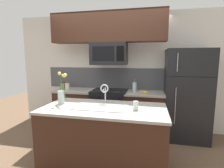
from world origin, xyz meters
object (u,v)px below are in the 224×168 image
at_px(microwave, 109,54).
at_px(flower_vase, 62,94).
at_px(storage_jar_tall, 63,86).
at_px(refrigerator, 186,95).
at_px(sink_faucet, 105,91).
at_px(storage_jar_medium, 67,86).
at_px(banana_bunch, 144,92).
at_px(french_press, 135,87).
at_px(stove_range, 109,111).
at_px(drinking_glass, 136,106).

distance_m(microwave, flower_vase, 1.42).
relative_size(storage_jar_tall, flower_vase, 0.32).
relative_size(refrigerator, sink_faucet, 5.85).
xyz_separation_m(microwave, storage_jar_tall, (-1.10, 0.02, -0.71)).
distance_m(microwave, storage_jar_medium, 1.21).
bearing_deg(storage_jar_medium, banana_bunch, -2.00).
xyz_separation_m(refrigerator, french_press, (-1.03, 0.04, 0.11)).
bearing_deg(microwave, stove_range, 90.16).
distance_m(refrigerator, flower_vase, 2.39).
xyz_separation_m(sink_faucet, drinking_glass, (0.50, -0.25, -0.14)).
distance_m(stove_range, refrigerator, 1.62).
distance_m(stove_range, storage_jar_medium, 1.12).
height_order(french_press, drinking_glass, french_press).
xyz_separation_m(banana_bunch, sink_faucet, (-0.57, -0.97, 0.18)).
bearing_deg(storage_jar_medium, drinking_glass, -37.71).
relative_size(banana_bunch, flower_vase, 0.38).
distance_m(stove_range, microwave, 1.24).
bearing_deg(french_press, storage_jar_medium, -177.67).
bearing_deg(storage_jar_tall, storage_jar_medium, 0.45).
distance_m(banana_bunch, french_press, 0.24).
relative_size(stove_range, storage_jar_tall, 5.80).
height_order(microwave, refrigerator, microwave).
bearing_deg(banana_bunch, refrigerator, 5.59).
xyz_separation_m(stove_range, microwave, (0.00, -0.02, 1.24)).
bearing_deg(storage_jar_tall, refrigerator, 0.49).
bearing_deg(flower_vase, storage_jar_tall, 117.34).
xyz_separation_m(storage_jar_tall, french_press, (1.63, 0.06, 0.02)).
height_order(banana_bunch, sink_faucet, sink_faucet).
relative_size(storage_jar_medium, flower_vase, 0.33).
bearing_deg(flower_vase, storage_jar_medium, 112.71).
xyz_separation_m(stove_range, storage_jar_medium, (-0.99, -0.00, 0.53)).
distance_m(stove_range, sink_faucet, 1.23).
distance_m(stove_range, drinking_glass, 1.53).
height_order(banana_bunch, french_press, french_press).
distance_m(refrigerator, sink_faucet, 1.76).
height_order(storage_jar_medium, banana_bunch, storage_jar_medium).
distance_m(storage_jar_tall, storage_jar_medium, 0.12).
height_order(storage_jar_medium, drinking_glass, storage_jar_medium).
distance_m(stove_range, flower_vase, 1.41).
bearing_deg(drinking_glass, refrigerator, 55.41).
xyz_separation_m(stove_range, drinking_glass, (0.67, -1.28, 0.51)).
height_order(storage_jar_tall, french_press, french_press).
bearing_deg(microwave, drinking_glass, -62.07).
height_order(microwave, storage_jar_medium, microwave).
height_order(french_press, sink_faucet, sink_faucet).
relative_size(stove_range, flower_vase, 1.86).
xyz_separation_m(refrigerator, flower_vase, (-2.05, -1.20, 0.16)).
xyz_separation_m(storage_jar_tall, banana_bunch, (1.83, -0.06, -0.06)).
distance_m(sink_faucet, drinking_glass, 0.58).
bearing_deg(banana_bunch, storage_jar_tall, 178.16).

